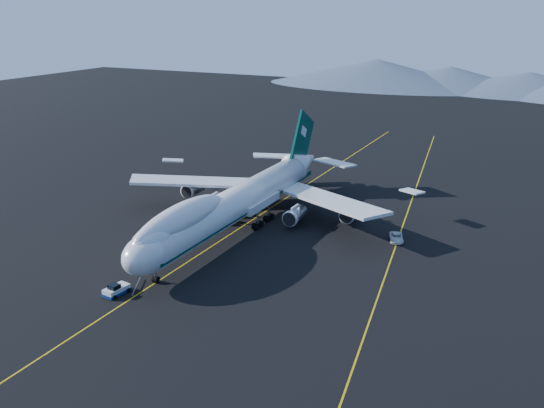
% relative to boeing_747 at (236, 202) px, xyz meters
% --- Properties ---
extents(ground, '(500.00, 500.00, 0.00)m').
position_rel_boeing_747_xyz_m(ground, '(-0.00, -0.03, -5.81)').
color(ground, black).
rests_on(ground, ground).
extents(taxiway_line_main, '(0.25, 220.00, 0.01)m').
position_rel_boeing_747_xyz_m(taxiway_line_main, '(-0.00, -0.03, -5.80)').
color(taxiway_line_main, gold).
rests_on(taxiway_line_main, ground).
extents(taxiway_line_side, '(28.08, 198.09, 0.01)m').
position_rel_boeing_747_xyz_m(taxiway_line_side, '(30.00, 9.97, -5.80)').
color(taxiway_line_side, gold).
rests_on(taxiway_line_side, ground).
extents(boeing_747, '(59.62, 72.43, 19.37)m').
position_rel_boeing_747_xyz_m(boeing_747, '(0.00, 0.00, 0.00)').
color(boeing_747, silver).
rests_on(boeing_747, ground).
extents(pushback_tug, '(2.85, 4.48, 1.85)m').
position_rel_boeing_747_xyz_m(pushback_tug, '(-3.00, -32.51, -5.23)').
color(pushback_tug, silver).
rests_on(pushback_tug, ground).
extents(service_van, '(3.94, 5.73, 1.45)m').
position_rel_boeing_747_xyz_m(service_van, '(30.00, 8.26, -5.09)').
color(service_van, silver).
rests_on(service_van, ground).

